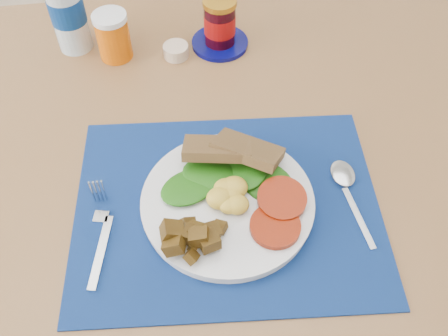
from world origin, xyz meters
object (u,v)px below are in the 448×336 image
(breakfast_plate, at_px, (225,201))
(juice_glass, at_px, (113,37))
(jam_on_saucer, at_px, (220,26))
(water_bottle, at_px, (65,2))

(breakfast_plate, height_order, juice_glass, juice_glass)
(jam_on_saucer, bearing_deg, breakfast_plate, -96.93)
(breakfast_plate, relative_size, juice_glass, 2.92)
(breakfast_plate, xyz_separation_m, jam_on_saucer, (0.05, 0.43, 0.03))
(breakfast_plate, bearing_deg, jam_on_saucer, 101.93)
(breakfast_plate, height_order, jam_on_saucer, jam_on_saucer)
(water_bottle, xyz_separation_m, jam_on_saucer, (0.31, -0.04, -0.06))
(breakfast_plate, xyz_separation_m, water_bottle, (-0.26, 0.46, 0.08))
(water_bottle, relative_size, juice_glass, 2.58)
(water_bottle, xyz_separation_m, juice_glass, (0.09, -0.04, -0.06))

